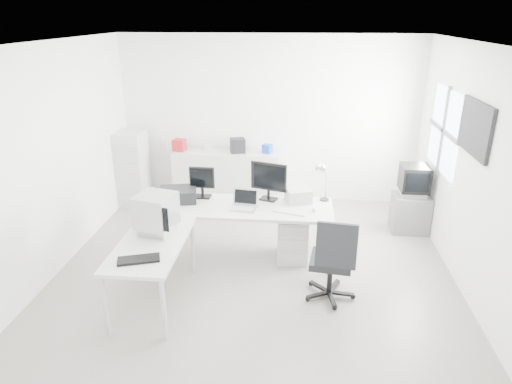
# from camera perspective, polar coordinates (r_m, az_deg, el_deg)

# --- Properties ---
(floor) EXTENTS (5.00, 5.00, 0.01)m
(floor) POSITION_cam_1_polar(r_m,az_deg,el_deg) (5.99, -0.18, -9.64)
(floor) COLOR #B3ADA1
(floor) RESTS_ON ground
(ceiling) EXTENTS (5.00, 5.00, 0.01)m
(ceiling) POSITION_cam_1_polar(r_m,az_deg,el_deg) (5.13, -0.22, 18.17)
(ceiling) COLOR white
(ceiling) RESTS_ON back_wall
(back_wall) EXTENTS (5.00, 0.02, 2.80)m
(back_wall) POSITION_cam_1_polar(r_m,az_deg,el_deg) (7.80, 1.63, 8.93)
(back_wall) COLOR white
(back_wall) RESTS_ON floor
(left_wall) EXTENTS (0.02, 5.00, 2.80)m
(left_wall) POSITION_cam_1_polar(r_m,az_deg,el_deg) (6.16, -24.07, 3.60)
(left_wall) COLOR white
(left_wall) RESTS_ON floor
(right_wall) EXTENTS (0.02, 5.00, 2.80)m
(right_wall) POSITION_cam_1_polar(r_m,az_deg,el_deg) (5.73, 25.53, 2.12)
(right_wall) COLOR white
(right_wall) RESTS_ON floor
(window) EXTENTS (0.02, 1.20, 1.10)m
(window) POSITION_cam_1_polar(r_m,az_deg,el_deg) (6.77, 22.43, 7.10)
(window) COLOR white
(window) RESTS_ON right_wall
(wall_picture) EXTENTS (0.04, 0.90, 0.60)m
(wall_picture) POSITION_cam_1_polar(r_m,az_deg,el_deg) (5.69, 25.73, 7.22)
(wall_picture) COLOR black
(wall_picture) RESTS_ON right_wall
(main_desk) EXTENTS (2.40, 0.80, 0.75)m
(main_desk) POSITION_cam_1_polar(r_m,az_deg,el_deg) (6.11, -1.92, -4.97)
(main_desk) COLOR silver
(main_desk) RESTS_ON floor
(side_desk) EXTENTS (0.70, 1.40, 0.75)m
(side_desk) POSITION_cam_1_polar(r_m,az_deg,el_deg) (5.35, -12.66, -9.71)
(side_desk) COLOR silver
(side_desk) RESTS_ON floor
(drawer_pedestal) EXTENTS (0.40, 0.50, 0.60)m
(drawer_pedestal) POSITION_cam_1_polar(r_m,az_deg,el_deg) (6.15, 4.67, -5.65)
(drawer_pedestal) COLOR silver
(drawer_pedestal) RESTS_ON floor
(inkjet_printer) EXTENTS (0.55, 0.47, 0.17)m
(inkjet_printer) POSITION_cam_1_polar(r_m,az_deg,el_deg) (6.17, -9.70, -0.33)
(inkjet_printer) COLOR black
(inkjet_printer) RESTS_ON main_desk
(lcd_monitor_small) EXTENTS (0.34, 0.20, 0.43)m
(lcd_monitor_small) POSITION_cam_1_polar(r_m,az_deg,el_deg) (6.19, -6.75, 1.19)
(lcd_monitor_small) COLOR black
(lcd_monitor_small) RESTS_ON main_desk
(lcd_monitor_large) EXTENTS (0.53, 0.34, 0.52)m
(lcd_monitor_large) POSITION_cam_1_polar(r_m,az_deg,el_deg) (6.06, 1.59, 1.31)
(lcd_monitor_large) COLOR black
(lcd_monitor_large) RESTS_ON main_desk
(laptop) EXTENTS (0.34, 0.34, 0.20)m
(laptop) POSITION_cam_1_polar(r_m,az_deg,el_deg) (5.82, -1.61, -1.25)
(laptop) COLOR #B7B7BA
(laptop) RESTS_ON main_desk
(white_keyboard) EXTENTS (0.44, 0.24, 0.02)m
(white_keyboard) POSITION_cam_1_polar(r_m,az_deg,el_deg) (5.77, 4.27, -2.48)
(white_keyboard) COLOR silver
(white_keyboard) RESTS_ON main_desk
(white_mouse) EXTENTS (0.05, 0.05, 0.05)m
(white_mouse) POSITION_cam_1_polar(r_m,az_deg,el_deg) (5.81, 7.25, -2.22)
(white_mouse) COLOR silver
(white_mouse) RESTS_ON main_desk
(laser_printer) EXTENTS (0.38, 0.35, 0.18)m
(laser_printer) POSITION_cam_1_polar(r_m,az_deg,el_deg) (6.08, 5.32, -0.40)
(laser_printer) COLOR #B4B4B4
(laser_printer) RESTS_ON main_desk
(desk_lamp) EXTENTS (0.22, 0.22, 0.53)m
(desk_lamp) POSITION_cam_1_polar(r_m,az_deg,el_deg) (6.10, 8.67, 1.27)
(desk_lamp) COLOR silver
(desk_lamp) RESTS_ON main_desk
(crt_monitor) EXTENTS (0.53, 0.53, 0.50)m
(crt_monitor) POSITION_cam_1_polar(r_m,az_deg,el_deg) (5.27, -12.40, -2.49)
(crt_monitor) COLOR #B7B7BA
(crt_monitor) RESTS_ON side_desk
(black_keyboard) EXTENTS (0.45, 0.29, 0.03)m
(black_keyboard) POSITION_cam_1_polar(r_m,az_deg,el_deg) (4.83, -14.45, -8.17)
(black_keyboard) COLOR black
(black_keyboard) RESTS_ON side_desk
(office_chair) EXTENTS (0.67, 0.67, 1.04)m
(office_chair) POSITION_cam_1_polar(r_m,az_deg,el_deg) (5.29, 9.38, -7.99)
(office_chair) COLOR #222427
(office_chair) RESTS_ON floor
(tv_cabinet) EXTENTS (0.53, 0.43, 0.58)m
(tv_cabinet) POSITION_cam_1_polar(r_m,az_deg,el_deg) (7.25, 18.68, -2.49)
(tv_cabinet) COLOR slate
(tv_cabinet) RESTS_ON floor
(crt_tv) EXTENTS (0.50, 0.48, 0.45)m
(crt_tv) POSITION_cam_1_polar(r_m,az_deg,el_deg) (7.07, 19.17, 1.32)
(crt_tv) COLOR black
(crt_tv) RESTS_ON tv_cabinet
(sideboard) EXTENTS (1.81, 0.45, 0.90)m
(sideboard) POSITION_cam_1_polar(r_m,az_deg,el_deg) (7.90, -3.69, 1.88)
(sideboard) COLOR silver
(sideboard) RESTS_ON floor
(clutter_box_a) EXTENTS (0.23, 0.21, 0.20)m
(clutter_box_a) POSITION_cam_1_polar(r_m,az_deg,el_deg) (7.90, -9.56, 5.81)
(clutter_box_a) COLOR red
(clutter_box_a) RESTS_ON sideboard
(clutter_box_b) EXTENTS (0.13, 0.12, 0.12)m
(clutter_box_b) POSITION_cam_1_polar(r_m,az_deg,el_deg) (7.79, -5.97, 5.49)
(clutter_box_b) COLOR silver
(clutter_box_b) RESTS_ON sideboard
(clutter_box_c) EXTENTS (0.29, 0.27, 0.24)m
(clutter_box_c) POSITION_cam_1_polar(r_m,az_deg,el_deg) (7.70, -2.31, 5.84)
(clutter_box_c) COLOR black
(clutter_box_c) RESTS_ON sideboard
(clutter_box_d) EXTENTS (0.19, 0.18, 0.15)m
(clutter_box_d) POSITION_cam_1_polar(r_m,az_deg,el_deg) (7.66, 1.42, 5.42)
(clutter_box_d) COLOR blue
(clutter_box_d) RESTS_ON sideboard
(clutter_bottle) EXTENTS (0.07, 0.07, 0.22)m
(clutter_bottle) POSITION_cam_1_polar(r_m,az_deg,el_deg) (8.01, -11.58, 5.98)
(clutter_bottle) COLOR silver
(clutter_bottle) RESTS_ON sideboard
(filing_cabinet) EXTENTS (0.44, 0.53, 1.27)m
(filing_cabinet) POSITION_cam_1_polar(r_m,az_deg,el_deg) (8.03, -15.15, 2.88)
(filing_cabinet) COLOR silver
(filing_cabinet) RESTS_ON floor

